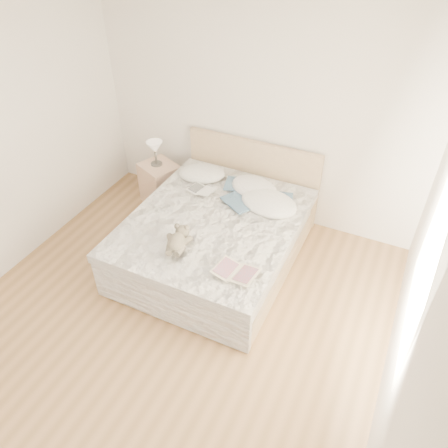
# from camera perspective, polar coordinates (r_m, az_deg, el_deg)

# --- Properties ---
(floor) EXTENTS (4.00, 4.50, 0.00)m
(floor) POSITION_cam_1_polar(r_m,az_deg,el_deg) (4.40, -7.86, -13.63)
(floor) COLOR brown
(floor) RESTS_ON ground
(ceiling) EXTENTS (4.00, 4.50, 0.00)m
(ceiling) POSITION_cam_1_polar(r_m,az_deg,el_deg) (2.82, -12.93, 22.28)
(ceiling) COLOR white
(ceiling) RESTS_ON ground
(wall_back) EXTENTS (4.00, 0.02, 2.70)m
(wall_back) POSITION_cam_1_polar(r_m,az_deg,el_deg) (5.16, 4.39, 14.46)
(wall_back) COLOR white
(wall_back) RESTS_ON ground
(wall_right) EXTENTS (0.02, 4.50, 2.70)m
(wall_right) POSITION_cam_1_polar(r_m,az_deg,el_deg) (3.03, 24.17, -9.89)
(wall_right) COLOR white
(wall_right) RESTS_ON ground
(window) EXTENTS (0.02, 1.30, 1.10)m
(window) POSITION_cam_1_polar(r_m,az_deg,el_deg) (3.18, 24.98, -4.86)
(window) COLOR white
(window) RESTS_ON wall_right
(bed) EXTENTS (1.72, 2.14, 1.00)m
(bed) POSITION_cam_1_polar(r_m,az_deg,el_deg) (4.89, -0.86, -1.47)
(bed) COLOR tan
(bed) RESTS_ON floor
(nightstand) EXTENTS (0.57, 0.55, 0.56)m
(nightstand) POSITION_cam_1_polar(r_m,az_deg,el_deg) (5.83, -8.30, 5.24)
(nightstand) COLOR tan
(nightstand) RESTS_ON floor
(table_lamp) EXTENTS (0.23, 0.23, 0.32)m
(table_lamp) POSITION_cam_1_polar(r_m,az_deg,el_deg) (5.60, -9.02, 9.73)
(table_lamp) COLOR #45413B
(table_lamp) RESTS_ON nightstand
(pillow_left) EXTENTS (0.65, 0.55, 0.17)m
(pillow_left) POSITION_cam_1_polar(r_m,az_deg,el_deg) (5.31, -2.89, 6.59)
(pillow_left) COLOR white
(pillow_left) RESTS_ON bed
(pillow_middle) EXTENTS (0.69, 0.58, 0.18)m
(pillow_middle) POSITION_cam_1_polar(r_m,az_deg,el_deg) (5.05, 3.97, 4.70)
(pillow_middle) COLOR white
(pillow_middle) RESTS_ON bed
(pillow_right) EXTENTS (0.71, 0.55, 0.20)m
(pillow_right) POSITION_cam_1_polar(r_m,az_deg,el_deg) (4.83, 5.89, 2.75)
(pillow_right) COLOR white
(pillow_right) RESTS_ON bed
(blouse) EXTENTS (0.83, 0.84, 0.02)m
(blouse) POSITION_cam_1_polar(r_m,az_deg,el_deg) (4.91, 3.33, 3.45)
(blouse) COLOR #324F69
(blouse) RESTS_ON bed
(photo_book) EXTENTS (0.33, 0.25, 0.02)m
(photo_book) POSITION_cam_1_polar(r_m,az_deg,el_deg) (5.03, -2.91, 4.40)
(photo_book) COLOR white
(photo_book) RESTS_ON bed
(childrens_book) EXTENTS (0.43, 0.32, 0.03)m
(childrens_book) POSITION_cam_1_polar(r_m,az_deg,el_deg) (4.00, 1.53, -6.31)
(childrens_book) COLOR beige
(childrens_book) RESTS_ON bed
(teddy_bear) EXTENTS (0.30, 0.37, 0.17)m
(teddy_bear) POSITION_cam_1_polar(r_m,az_deg,el_deg) (4.24, -6.21, -3.03)
(teddy_bear) COLOR #6B624F
(teddy_bear) RESTS_ON bed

